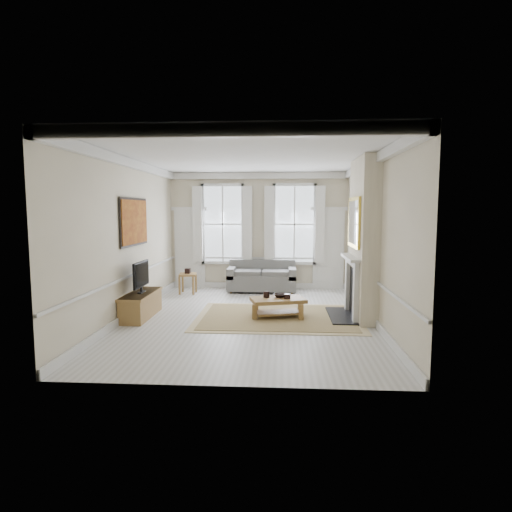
# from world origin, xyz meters

# --- Properties ---
(floor) EXTENTS (7.20, 7.20, 0.00)m
(floor) POSITION_xyz_m (0.00, 0.00, 0.00)
(floor) COLOR #B7B5AD
(floor) RESTS_ON ground
(ceiling) EXTENTS (7.20, 7.20, 0.00)m
(ceiling) POSITION_xyz_m (0.00, 0.00, 3.40)
(ceiling) COLOR white
(ceiling) RESTS_ON back_wall
(back_wall) EXTENTS (5.20, 0.00, 5.20)m
(back_wall) POSITION_xyz_m (0.00, 3.60, 1.70)
(back_wall) COLOR beige
(back_wall) RESTS_ON floor
(left_wall) EXTENTS (0.00, 7.20, 7.20)m
(left_wall) POSITION_xyz_m (-2.60, 0.00, 1.70)
(left_wall) COLOR beige
(left_wall) RESTS_ON floor
(right_wall) EXTENTS (0.00, 7.20, 7.20)m
(right_wall) POSITION_xyz_m (2.60, 0.00, 1.70)
(right_wall) COLOR beige
(right_wall) RESTS_ON floor
(window_left) EXTENTS (1.26, 0.20, 2.20)m
(window_left) POSITION_xyz_m (-1.05, 3.55, 1.90)
(window_left) COLOR #B2BCC6
(window_left) RESTS_ON back_wall
(window_right) EXTENTS (1.26, 0.20, 2.20)m
(window_right) POSITION_xyz_m (1.05, 3.55, 1.90)
(window_right) COLOR #B2BCC6
(window_right) RESTS_ON back_wall
(door_left) EXTENTS (0.90, 0.08, 2.30)m
(door_left) POSITION_xyz_m (-2.05, 3.56, 1.15)
(door_left) COLOR silver
(door_left) RESTS_ON floor
(door_right) EXTENTS (0.90, 0.08, 2.30)m
(door_right) POSITION_xyz_m (2.05, 3.56, 1.15)
(door_right) COLOR silver
(door_right) RESTS_ON floor
(painting) EXTENTS (0.05, 1.66, 1.06)m
(painting) POSITION_xyz_m (-2.56, 0.30, 2.05)
(painting) COLOR #B06F1E
(painting) RESTS_ON left_wall
(chimney_breast) EXTENTS (0.35, 1.70, 3.38)m
(chimney_breast) POSITION_xyz_m (2.43, 0.20, 1.70)
(chimney_breast) COLOR beige
(chimney_breast) RESTS_ON floor
(hearth) EXTENTS (0.55, 1.50, 0.05)m
(hearth) POSITION_xyz_m (2.00, 0.20, 0.03)
(hearth) COLOR black
(hearth) RESTS_ON floor
(fireplace) EXTENTS (0.21, 1.45, 1.33)m
(fireplace) POSITION_xyz_m (2.20, 0.20, 0.73)
(fireplace) COLOR silver
(fireplace) RESTS_ON floor
(mirror) EXTENTS (0.06, 1.26, 1.06)m
(mirror) POSITION_xyz_m (2.21, 0.20, 2.05)
(mirror) COLOR gold
(mirror) RESTS_ON chimney_breast
(sofa) EXTENTS (1.92, 0.93, 0.88)m
(sofa) POSITION_xyz_m (0.13, 3.11, 0.37)
(sofa) COLOR #595957
(sofa) RESTS_ON floor
(side_table) EXTENTS (0.52, 0.52, 0.56)m
(side_table) POSITION_xyz_m (-1.91, 2.62, 0.45)
(side_table) COLOR brown
(side_table) RESTS_ON floor
(rug) EXTENTS (3.50, 2.60, 0.02)m
(rug) POSITION_xyz_m (0.62, 0.08, 0.01)
(rug) COLOR #937E4C
(rug) RESTS_ON floor
(coffee_table) EXTENTS (1.27, 0.94, 0.43)m
(coffee_table) POSITION_xyz_m (0.62, 0.08, 0.35)
(coffee_table) COLOR brown
(coffee_table) RESTS_ON rug
(ceramic_pot_a) EXTENTS (0.13, 0.13, 0.13)m
(ceramic_pot_a) POSITION_xyz_m (0.37, 0.13, 0.49)
(ceramic_pot_a) COLOR black
(ceramic_pot_a) RESTS_ON coffee_table
(ceramic_pot_b) EXTENTS (0.14, 0.14, 0.10)m
(ceramic_pot_b) POSITION_xyz_m (0.82, 0.03, 0.48)
(ceramic_pot_b) COLOR black
(ceramic_pot_b) RESTS_ON coffee_table
(bowl) EXTENTS (0.30, 0.30, 0.07)m
(bowl) POSITION_xyz_m (0.67, 0.18, 0.46)
(bowl) COLOR black
(bowl) RESTS_ON coffee_table
(tv_stand) EXTENTS (0.48, 1.50, 0.54)m
(tv_stand) POSITION_xyz_m (-2.34, -0.06, 0.27)
(tv_stand) COLOR brown
(tv_stand) RESTS_ON floor
(tv) EXTENTS (0.08, 0.90, 0.68)m
(tv) POSITION_xyz_m (-2.32, -0.06, 0.93)
(tv) COLOR black
(tv) RESTS_ON tv_stand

